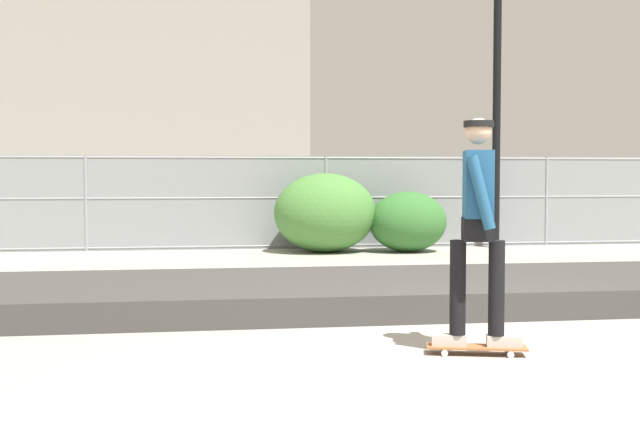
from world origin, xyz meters
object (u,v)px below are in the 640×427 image
object	(u,v)px
skateboard	(476,348)
shrub_center	(408,222)
skater	(478,216)
parked_car_mid	(337,201)
parked_car_far	(588,200)
street_lamp	(498,12)
parked_car_near	(88,203)
shrub_left	(325,213)

from	to	relation	value
skateboard	shrub_center	distance (m)	8.66
skater	parked_car_mid	distance (m)	12.88
parked_car_far	shrub_center	world-z (taller)	parked_car_far
skater	street_lamp	world-z (taller)	street_lamp
parked_car_near	skater	bearing A→B (deg)	-68.74
parked_car_mid	shrub_center	xyz separation A→B (m)	(0.64, -4.35, -0.26)
parked_car_near	parked_car_far	xyz separation A→B (m)	(12.21, 0.11, 0.00)
skateboard	shrub_left	bearing A→B (deg)	89.51
parked_car_mid	shrub_center	size ratio (longest dim) A/B	3.04
parked_car_mid	parked_car_far	size ratio (longest dim) A/B	1.01
skateboard	skater	xyz separation A→B (m)	(-0.00, 0.00, 1.07)
skateboard	parked_car_mid	world-z (taller)	parked_car_mid
skateboard	parked_car_mid	xyz separation A→B (m)	(1.01, 12.84, 0.78)
skateboard	parked_car_mid	bearing A→B (deg)	85.50
street_lamp	shrub_center	xyz separation A→B (m)	(-1.98, -0.60, -4.15)
parked_car_near	shrub_left	xyz separation A→B (m)	(4.91, -3.79, -0.09)
shrub_left	shrub_center	distance (m)	1.59
street_lamp	shrub_left	bearing A→B (deg)	-172.95
parked_car_mid	shrub_left	size ratio (longest dim) A/B	2.33
shrub_left	street_lamp	bearing A→B (deg)	7.05
parked_car_far	shrub_left	size ratio (longest dim) A/B	2.30
parked_car_far	parked_car_mid	bearing A→B (deg)	177.38
skateboard	skater	bearing A→B (deg)	146.31
parked_car_mid	parked_car_far	bearing A→B (deg)	-2.62
skater	street_lamp	size ratio (longest dim) A/B	0.24
skateboard	parked_car_far	size ratio (longest dim) A/B	0.18
skateboard	shrub_center	xyz separation A→B (m)	(1.65, 8.49, 0.52)
shrub_left	parked_car_near	bearing A→B (deg)	142.39
skateboard	skater	distance (m)	1.07
skateboard	parked_car_far	bearing A→B (deg)	59.57
parked_car_far	shrub_left	world-z (taller)	parked_car_far
street_lamp	parked_car_near	bearing A→B (deg)	158.43
parked_car_far	shrub_left	distance (m)	8.27
shrub_left	parked_car_mid	bearing A→B (deg)	77.41
parked_car_mid	parked_car_far	world-z (taller)	same
shrub_left	parked_car_far	bearing A→B (deg)	28.11
parked_car_mid	shrub_left	bearing A→B (deg)	-102.59
skater	shrub_center	xyz separation A→B (m)	(1.65, 8.49, -0.55)
street_lamp	shrub_left	xyz separation A→B (m)	(-3.55, -0.44, -3.97)
parked_car_near	parked_car_far	bearing A→B (deg)	0.52
parked_car_near	parked_car_mid	world-z (taller)	same
skateboard	parked_car_far	world-z (taller)	parked_car_far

